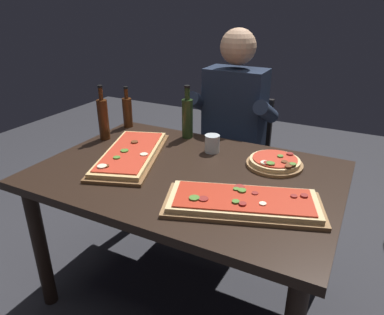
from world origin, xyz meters
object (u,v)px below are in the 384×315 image
object	(u,v)px
diner_chair	(236,154)
seated_diner	(232,124)
vinegar_bottle_green	(127,111)
dining_table	(187,189)
pizza_round_far	(275,162)
pizza_rectangular_front	(243,202)
tumbler_near_camera	(212,145)
pizza_rectangular_left	(131,154)
oil_bottle_amber	(187,117)
wine_bottle_dark	(103,118)

from	to	relation	value
diner_chair	seated_diner	world-z (taller)	seated_diner
vinegar_bottle_green	diner_chair	size ratio (longest dim) A/B	0.29
dining_table	pizza_round_far	distance (m)	0.44
pizza_rectangular_front	tumbler_near_camera	xyz separation A→B (m)	(-0.33, 0.44, 0.02)
dining_table	pizza_round_far	size ratio (longest dim) A/B	5.13
pizza_rectangular_left	pizza_rectangular_front	bearing A→B (deg)	-15.49
oil_bottle_amber	diner_chair	size ratio (longest dim) A/B	0.35
vinegar_bottle_green	diner_chair	xyz separation A→B (m)	(0.57, 0.46, -0.35)
dining_table	pizza_rectangular_front	size ratio (longest dim) A/B	2.11
dining_table	pizza_round_far	bearing A→B (deg)	34.58
pizza_rectangular_left	diner_chair	xyz separation A→B (m)	(0.27, 0.85, -0.27)
pizza_round_far	diner_chair	distance (m)	0.79
dining_table	vinegar_bottle_green	world-z (taller)	vinegar_bottle_green
vinegar_bottle_green	pizza_rectangular_left	bearing A→B (deg)	-51.99
diner_chair	pizza_round_far	bearing A→B (deg)	-55.91
dining_table	seated_diner	size ratio (longest dim) A/B	1.05
dining_table	pizza_rectangular_front	distance (m)	0.40
dining_table	seated_diner	xyz separation A→B (m)	(-0.06, 0.74, 0.10)
seated_diner	vinegar_bottle_green	bearing A→B (deg)	-149.40
pizza_round_far	tumbler_near_camera	size ratio (longest dim) A/B	2.93
pizza_rectangular_left	diner_chair	bearing A→B (deg)	72.56
dining_table	vinegar_bottle_green	size ratio (longest dim) A/B	5.48
pizza_round_far	oil_bottle_amber	bearing A→B (deg)	164.42
tumbler_near_camera	diner_chair	size ratio (longest dim) A/B	0.11
pizza_round_far	oil_bottle_amber	size ratio (longest dim) A/B	0.89
pizza_round_far	dining_table	bearing A→B (deg)	-145.42
dining_table	wine_bottle_dark	distance (m)	0.68
diner_chair	wine_bottle_dark	bearing A→B (deg)	-128.74
vinegar_bottle_green	seated_diner	distance (m)	0.67
pizza_rectangular_front	tumbler_near_camera	world-z (taller)	tumbler_near_camera
pizza_round_far	diner_chair	size ratio (longest dim) A/B	0.31
seated_diner	dining_table	bearing A→B (deg)	-85.12
wine_bottle_dark	oil_bottle_amber	world-z (taller)	wine_bottle_dark
pizza_round_far	vinegar_bottle_green	world-z (taller)	vinegar_bottle_green
pizza_round_far	wine_bottle_dark	xyz separation A→B (m)	(-0.97, -0.09, 0.10)
pizza_rectangular_front	seated_diner	distance (m)	1.00
pizza_rectangular_front	seated_diner	bearing A→B (deg)	113.84
tumbler_near_camera	dining_table	bearing A→B (deg)	-91.79
seated_diner	pizza_round_far	bearing A→B (deg)	-49.92
tumbler_near_camera	diner_chair	world-z (taller)	diner_chair
pizza_rectangular_front	vinegar_bottle_green	bearing A→B (deg)	149.43
pizza_round_far	wine_bottle_dark	bearing A→B (deg)	-175.01
pizza_rectangular_left	dining_table	bearing A→B (deg)	-1.15
vinegar_bottle_green	tumbler_near_camera	world-z (taller)	vinegar_bottle_green
dining_table	tumbler_near_camera	distance (m)	0.30
oil_bottle_amber	dining_table	bearing A→B (deg)	-62.22
pizza_rectangular_front	wine_bottle_dark	bearing A→B (deg)	160.75
pizza_round_far	wine_bottle_dark	size ratio (longest dim) A/B	0.87
diner_chair	dining_table	bearing A→B (deg)	-85.80
wine_bottle_dark	vinegar_bottle_green	world-z (taller)	wine_bottle_dark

